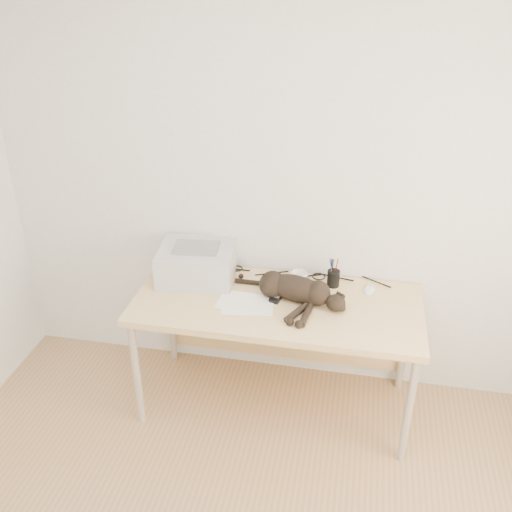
% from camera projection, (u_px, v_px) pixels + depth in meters
% --- Properties ---
extents(wall_back, '(3.50, 0.00, 3.50)m').
position_uv_depth(wall_back, '(289.00, 184.00, 3.21)').
color(wall_back, silver).
rests_on(wall_back, floor).
extents(desk, '(1.60, 0.70, 0.74)m').
position_uv_depth(desk, '(279.00, 313.00, 3.31)').
color(desk, '#E0BA83').
rests_on(desk, floor).
extents(printer, '(0.47, 0.41, 0.21)m').
position_uv_depth(printer, '(197.00, 263.00, 3.36)').
color(printer, '#ABABB0').
rests_on(printer, desk).
extents(papers, '(0.33, 0.25, 0.01)m').
position_uv_depth(papers, '(246.00, 303.00, 3.14)').
color(papers, white).
rests_on(papers, desk).
extents(cat, '(0.66, 0.42, 0.16)m').
position_uv_depth(cat, '(293.00, 289.00, 3.15)').
color(cat, black).
rests_on(cat, desk).
extents(mug, '(0.12, 0.12, 0.09)m').
position_uv_depth(mug, '(299.00, 279.00, 3.29)').
color(mug, white).
rests_on(mug, desk).
extents(pen_cup, '(0.07, 0.07, 0.18)m').
position_uv_depth(pen_cup, '(333.00, 278.00, 3.29)').
color(pen_cup, black).
rests_on(pen_cup, desk).
extents(remote_grey, '(0.15, 0.20, 0.02)m').
position_uv_depth(remote_grey, '(304.00, 279.00, 3.36)').
color(remote_grey, slate).
rests_on(remote_grey, desk).
extents(remote_black, '(0.09, 0.20, 0.02)m').
position_uv_depth(remote_black, '(279.00, 293.00, 3.22)').
color(remote_black, black).
rests_on(remote_black, desk).
extents(mouse, '(0.08, 0.12, 0.04)m').
position_uv_depth(mouse, '(369.00, 288.00, 3.26)').
color(mouse, white).
rests_on(mouse, desk).
extents(cable_tangle, '(1.36, 0.08, 0.01)m').
position_uv_depth(cable_tangle, '(286.00, 273.00, 3.43)').
color(cable_tangle, black).
rests_on(cable_tangle, desk).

